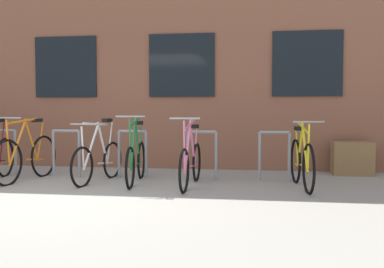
{
  "coord_description": "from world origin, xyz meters",
  "views": [
    {
      "loc": [
        2.67,
        -5.46,
        1.18
      ],
      "look_at": [
        1.64,
        1.6,
        0.79
      ],
      "focal_mm": 41.55,
      "sensor_mm": 36.0,
      "label": 1
    }
  ],
  "objects": [
    {
      "name": "bicycle_pink",
      "position": [
        1.67,
        1.26,
        0.37
      ],
      "size": [
        0.44,
        1.74,
        1.09
      ],
      "color": "black",
      "rests_on": "ground"
    },
    {
      "name": "storefront_building",
      "position": [
        0.0,
        7.03,
        2.82
      ],
      "size": [
        28.0,
        7.7,
        5.65
      ],
      "color": "brown",
      "rests_on": "ground"
    },
    {
      "name": "bicycle_white",
      "position": [
        0.11,
        1.44,
        0.37
      ],
      "size": [
        0.44,
        1.62,
        1.05
      ],
      "color": "black",
      "rests_on": "ground"
    },
    {
      "name": "ground_plane",
      "position": [
        0.0,
        0.0,
        0.0
      ],
      "size": [
        42.0,
        42.0,
        0.0
      ],
      "primitive_type": "plane",
      "color": "#9E998E"
    },
    {
      "name": "bike_rack",
      "position": [
        -0.04,
        1.9,
        0.5
      ],
      "size": [
        6.53,
        0.05,
        0.83
      ],
      "color": "gray",
      "rests_on": "ground"
    },
    {
      "name": "planter_box",
      "position": [
        4.38,
        2.85,
        0.3
      ],
      "size": [
        0.7,
        0.44,
        0.6
      ],
      "primitive_type": "cube",
      "color": "olive",
      "rests_on": "ground"
    },
    {
      "name": "bicycle_yellow",
      "position": [
        3.34,
        1.37,
        0.39
      ],
      "size": [
        0.44,
        1.68,
        1.04
      ],
      "color": "black",
      "rests_on": "ground"
    },
    {
      "name": "bicycle_orange",
      "position": [
        -1.11,
        1.4,
        0.4
      ],
      "size": [
        0.44,
        1.73,
        1.08
      ],
      "color": "black",
      "rests_on": "ground"
    },
    {
      "name": "bicycle_green",
      "position": [
        0.75,
        1.43,
        0.37
      ],
      "size": [
        0.44,
        1.67,
        1.11
      ],
      "color": "black",
      "rests_on": "ground"
    }
  ]
}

